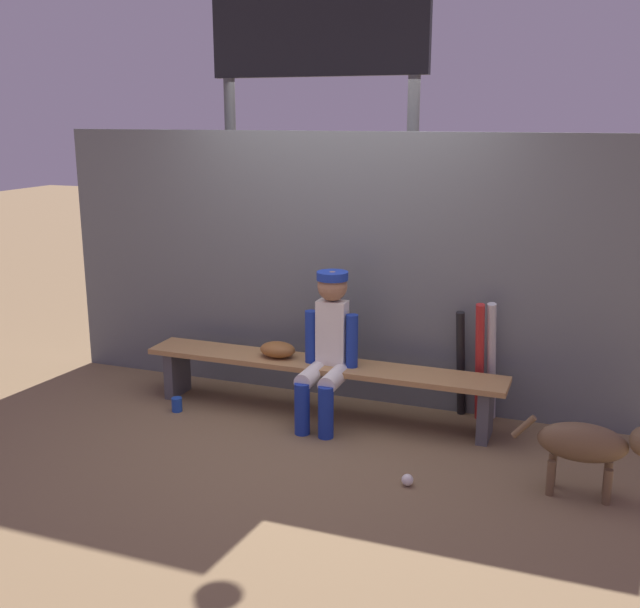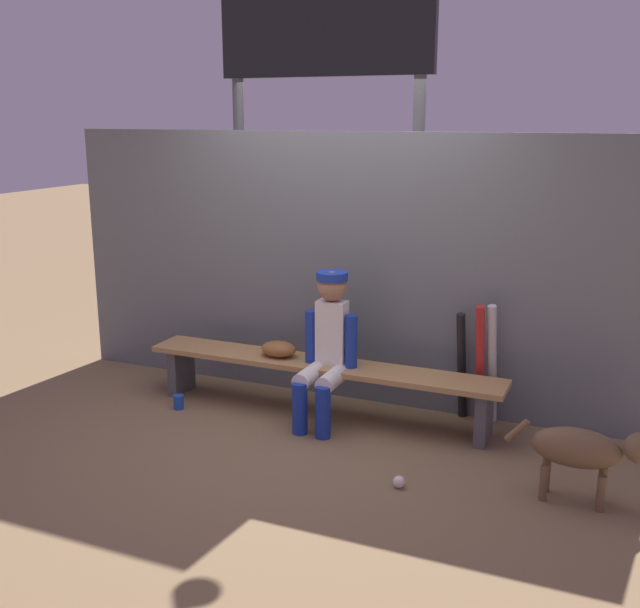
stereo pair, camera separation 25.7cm
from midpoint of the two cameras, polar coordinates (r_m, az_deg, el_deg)
ground_plane at (r=5.82m, az=1.28°, el=-8.34°), size 30.00×30.00×0.00m
chainlink_fence at (r=5.90m, az=2.92°, el=2.65°), size 4.82×0.03×2.11m
dugout_bench at (r=5.70m, az=1.30°, el=-5.22°), size 2.78×0.36×0.42m
player_seated at (r=5.49m, az=1.82°, el=-3.04°), size 0.41×0.55×1.12m
baseball_glove at (r=5.79m, az=-1.88°, el=-3.42°), size 0.28×0.20×0.12m
bat_aluminum_black at (r=5.72m, az=11.92°, el=-4.62°), size 0.09×0.20×0.84m
bat_aluminum_red at (r=5.61m, az=13.29°, el=-4.55°), size 0.08×0.24×0.93m
bat_aluminum_silver at (r=5.63m, az=14.16°, el=-4.50°), size 0.09×0.25×0.94m
baseball at (r=4.79m, az=7.56°, el=-13.19°), size 0.07×0.07×0.07m
cup_on_ground at (r=5.99m, az=-9.41°, el=-7.32°), size 0.08×0.08×0.11m
cup_on_bench at (r=5.69m, az=1.52°, el=-3.80°), size 0.08×0.08×0.11m
scoreboard at (r=6.57m, az=1.98°, el=17.14°), size 2.17×0.27×3.67m
dog at (r=4.76m, az=20.96°, el=-10.28°), size 0.84×0.20×0.49m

